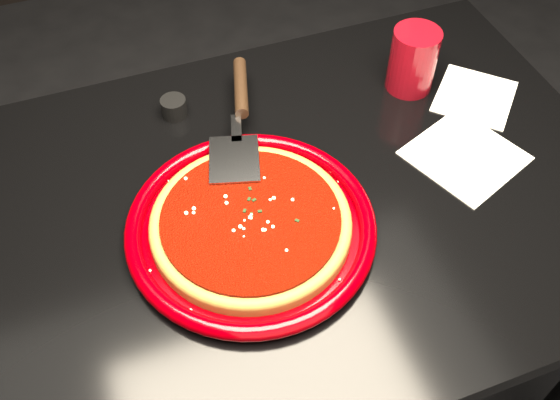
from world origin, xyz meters
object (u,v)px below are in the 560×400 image
object	(u,v)px
plate	(251,226)
cup	(413,60)
table	(279,311)
pizza_server	(239,118)
ramekin	(174,107)

from	to	relation	value
plate	cup	world-z (taller)	cup
table	cup	world-z (taller)	cup
pizza_server	ramekin	distance (m)	0.14
plate	pizza_server	size ratio (longest dim) A/B	1.12
plate	cup	xyz separation A→B (m)	(0.40, 0.23, 0.05)
table	ramekin	world-z (taller)	ramekin
plate	pizza_server	xyz separation A→B (m)	(0.05, 0.20, 0.03)
pizza_server	ramekin	bearing A→B (deg)	149.27
cup	table	bearing A→B (deg)	-151.40
plate	ramekin	distance (m)	0.31
ramekin	plate	bearing A→B (deg)	-81.36
plate	table	bearing A→B (deg)	35.49
cup	pizza_server	bearing A→B (deg)	-176.11
pizza_server	plate	bearing A→B (deg)	-86.99
cup	ramekin	size ratio (longest dim) A/B	2.63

